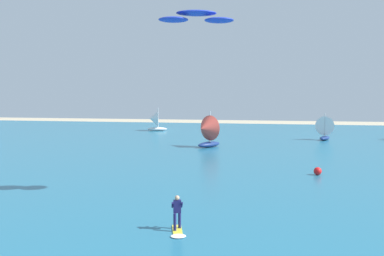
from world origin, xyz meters
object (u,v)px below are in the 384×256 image
sailboat_outermost (206,131)px  sailboat_leading (326,128)px  marker_buoy (318,171)px  sailboat_far_left (154,120)px  kite (196,17)px  kitesurfer (177,219)px

sailboat_outermost → sailboat_leading: (15.41, 12.76, -0.26)m
sailboat_outermost → marker_buoy: (11.96, -16.04, -1.72)m
sailboat_far_left → sailboat_outermost: bearing=-59.1°
kite → sailboat_far_left: kite is taller
marker_buoy → kitesurfer: bearing=-115.3°
sailboat_leading → marker_buoy: 29.04m
kite → sailboat_leading: 41.24m
sailboat_far_left → marker_buoy: size_ratio=6.65×
sailboat_far_left → marker_buoy: 46.66m
kite → sailboat_far_left: (-17.68, 48.66, -9.10)m
kite → marker_buoy: bearing=50.6°
kitesurfer → sailboat_outermost: size_ratio=0.46×
kite → sailboat_leading: (11.44, 38.52, -9.26)m
sailboat_outermost → sailboat_leading: size_ratio=1.15×
sailboat_far_left → sailboat_outermost: (13.72, -22.89, 0.10)m
kitesurfer → sailboat_far_left: (-18.07, 55.00, 1.34)m
sailboat_far_left → sailboat_leading: bearing=-19.2°
kitesurfer → kite: bearing=93.5°
kitesurfer → marker_buoy: size_ratio=3.19×
sailboat_outermost → marker_buoy: size_ratio=7.00×
kitesurfer → sailboat_far_left: sailboat_far_left is taller
sailboat_leading → kite: bearing=-106.5°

